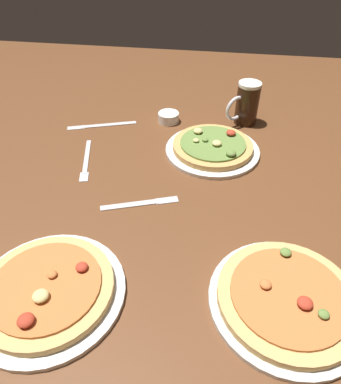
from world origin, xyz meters
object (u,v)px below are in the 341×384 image
Objects in this scene: beer_mug_dark at (246,104)px; knife_right at (140,203)px; pizza_plate_far at (213,147)px; knife_spare at (102,125)px; pizza_plate_near at (47,290)px; fork_left at (86,160)px; ramekin_sauce at (169,117)px; pizza_plate_side at (287,299)px.

beer_mug_dark is 0.57m from knife_right.
knife_spare is at bearing 165.09° from pizza_plate_far.
knife_spare is at bearing -168.52° from beer_mug_dark.
pizza_plate_near is at bearing -112.29° from knife_right.
pizza_plate_far is at bearing 62.98° from pizza_plate_near.
ramekin_sauce is at bearing 53.37° from fork_left.
pizza_plate_near reaches higher than ramekin_sauce.
fork_left is at bearing 100.14° from pizza_plate_near.
pizza_plate_side is 0.70m from fork_left.
beer_mug_dark is 2.00× the size of ramekin_sauce.
fork_left is at bearing 141.07° from knife_right.
pizza_plate_far is 1.47× the size of knife_right.
ramekin_sauce is 0.46m from knife_right.
pizza_plate_near is 1.44× the size of fork_left.
ramekin_sauce is 0.36m from fork_left.
beer_mug_dark reaches higher than pizza_plate_near.
ramekin_sauce reaches higher than knife_spare.
pizza_plate_far reaches higher than knife_spare.
pizza_plate_far reaches higher than ramekin_sauce.
beer_mug_dark is at bearing 64.46° from pizza_plate_far.
pizza_plate_far is 2.01× the size of beer_mug_dark.
knife_spare is (-0.58, 0.64, -0.01)m from pizza_plate_side.
pizza_plate_near and pizza_plate_far have the same top height.
knife_right is at bearing -59.54° from knife_spare.
pizza_plate_far and pizza_plate_side have the same top height.
fork_left is 0.22m from knife_spare.
knife_right is (-0.36, 0.25, -0.01)m from pizza_plate_side.
knife_spare is at bearing 98.52° from pizza_plate_near.
knife_right is at bearing -119.17° from beer_mug_dark.
pizza_plate_near is 1.01× the size of pizza_plate_side.
knife_right and knife_spare have the same top height.
beer_mug_dark reaches higher than ramekin_sauce.
pizza_plate_far reaches higher than fork_left.
pizza_plate_far is at bearing 58.29° from knife_right.
fork_left is at bearing 143.48° from pizza_plate_side.
pizza_plate_side is 0.43m from knife_right.
beer_mug_dark is 0.58m from fork_left.
pizza_plate_side is at bearing -47.51° from knife_spare.
pizza_plate_near is at bearing -81.48° from knife_spare.
pizza_plate_near is at bearing -117.02° from pizza_plate_far.
pizza_plate_near is 0.70m from knife_spare.
beer_mug_dark is (-0.08, 0.74, 0.06)m from pizza_plate_side.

